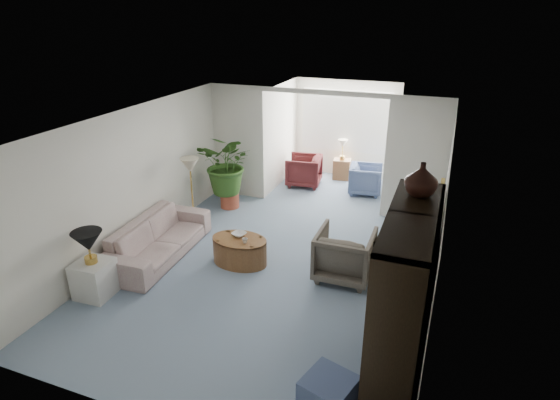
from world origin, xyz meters
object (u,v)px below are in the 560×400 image
at_px(coffee_bowl, 239,234).
at_px(end_table, 95,279).
at_px(plant_pot, 230,200).
at_px(sunroom_chair_maroon, 304,171).
at_px(floor_lamp, 190,165).
at_px(ottoman, 329,394).
at_px(sofa, 159,238).
at_px(entertainment_cabinet, 403,304).
at_px(sunroom_table, 341,169).
at_px(table_lamp, 88,241).
at_px(wingback_chair, 345,254).
at_px(side_table_dark, 392,258).
at_px(coffee_cup, 245,241).
at_px(framed_picture, 441,203).
at_px(cabinet_urn, 422,179).
at_px(sunroom_chair_blue, 366,179).
at_px(coffee_table, 240,251).

bearing_deg(coffee_bowl, end_table, -132.12).
relative_size(plant_pot, sunroom_chair_maroon, 0.50).
height_order(floor_lamp, ottoman, floor_lamp).
xyz_separation_m(sofa, ottoman, (3.62, -2.18, -0.13)).
bearing_deg(entertainment_cabinet, sofa, 160.18).
bearing_deg(sofa, sunroom_table, -25.17).
xyz_separation_m(sofa, sunroom_table, (2.02, 4.92, -0.08)).
relative_size(end_table, table_lamp, 1.27).
relative_size(coffee_bowl, entertainment_cabinet, 0.11).
distance_m(wingback_chair, sunroom_chair_maroon, 4.15).
bearing_deg(side_table_dark, coffee_cup, -165.57).
xyz_separation_m(ottoman, sunroom_chair_maroon, (-2.35, 6.35, 0.16)).
height_order(sofa, floor_lamp, floor_lamp).
bearing_deg(coffee_cup, framed_picture, -4.90).
distance_m(sofa, entertainment_cabinet, 4.56).
bearing_deg(wingback_chair, coffee_bowl, 2.50).
bearing_deg(sofa, cabinet_urn, -106.44).
bearing_deg(side_table_dark, plant_pot, 156.87).
xyz_separation_m(sofa, entertainment_cabinet, (4.23, -1.52, 0.74)).
height_order(side_table_dark, sunroom_chair_blue, sunroom_chair_blue).
bearing_deg(end_table, wingback_chair, 28.42).
distance_m(coffee_bowl, entertainment_cabinet, 3.49).
bearing_deg(sunroom_table, plant_pot, -125.20).
relative_size(coffee_table, entertainment_cabinet, 0.44).
bearing_deg(coffee_bowl, coffee_table, -63.43).
bearing_deg(coffee_cup, floor_lamp, 145.99).
distance_m(table_lamp, wingback_chair, 3.84).
height_order(sofa, coffee_bowl, sofa).
bearing_deg(framed_picture, coffee_table, 173.48).
distance_m(wingback_chair, sunroom_chair_blue, 3.72).
height_order(side_table_dark, ottoman, side_table_dark).
distance_m(coffee_cup, sunroom_table, 4.77).
height_order(coffee_table, coffee_cup, coffee_cup).
height_order(cabinet_urn, sunroom_chair_maroon, cabinet_urn).
xyz_separation_m(framed_picture, cabinet_urn, (-0.23, -0.95, 0.62)).
bearing_deg(entertainment_cabinet, floor_lamp, 146.96).
bearing_deg(entertainment_cabinet, sunroom_chair_blue, 104.39).
distance_m(side_table_dark, sunroom_chair_blue, 3.57).
distance_m(table_lamp, entertainment_cabinet, 4.44).
bearing_deg(cabinet_urn, framed_picture, 76.38).
distance_m(coffee_cup, sunroom_chair_blue, 4.17).
bearing_deg(floor_lamp, coffee_cup, -34.01).
height_order(coffee_cup, entertainment_cabinet, entertainment_cabinet).
xyz_separation_m(framed_picture, coffee_cup, (-2.90, 0.25, -1.21)).
distance_m(end_table, ottoman, 3.91).
height_order(end_table, plant_pot, end_table).
bearing_deg(sunroom_table, table_lamp, -109.51).
relative_size(wingback_chair, entertainment_cabinet, 0.42).
height_order(side_table_dark, sunroom_chair_maroon, sunroom_chair_maroon).
relative_size(entertainment_cabinet, sunroom_table, 4.26).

